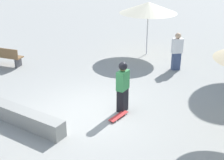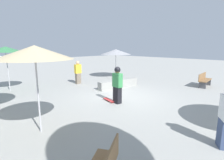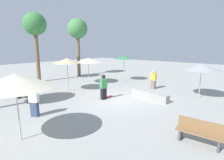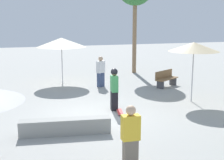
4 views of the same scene
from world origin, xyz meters
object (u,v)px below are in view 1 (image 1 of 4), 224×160
object	(u,v)px
shade_umbrella_cream	(148,7)
bystander_far	(177,52)
skateboard	(119,116)
bench_far	(5,56)
skater_main	(123,85)
concrete_ledge	(25,118)

from	to	relation	value
shade_umbrella_cream	bystander_far	size ratio (longest dim) A/B	1.68
skateboard	bench_far	size ratio (longest dim) A/B	0.51
skateboard	shade_umbrella_cream	bearing A→B (deg)	-156.17
skater_main	bench_far	size ratio (longest dim) A/B	1.02
skater_main	skateboard	distance (m)	0.97
skater_main	concrete_ledge	size ratio (longest dim) A/B	0.59
shade_umbrella_cream	bystander_far	distance (m)	2.73
skateboard	bystander_far	world-z (taller)	bystander_far
concrete_ledge	bystander_far	bearing A→B (deg)	-24.90
skateboard	skater_main	bearing A→B (deg)	-158.65
concrete_ledge	bystander_far	distance (m)	7.02
bench_far	skateboard	bearing A→B (deg)	-22.62
skateboard	bystander_far	size ratio (longest dim) A/B	0.51
bench_far	bystander_far	size ratio (longest dim) A/B	1.01
concrete_ledge	skater_main	bearing A→B (deg)	-48.37
skater_main	concrete_ledge	xyz separation A→B (m)	(-2.01, 2.27, -0.65)
bench_far	skater_main	bearing A→B (deg)	-18.88
shade_umbrella_cream	concrete_ledge	bearing A→B (deg)	171.62
skater_main	skateboard	xyz separation A→B (m)	(-0.47, -0.07, -0.84)
skateboard	bystander_far	xyz separation A→B (m)	(4.80, -0.61, 0.74)
shade_umbrella_cream	bystander_far	xyz separation A→B (m)	(-1.44, -1.80, -1.47)
skateboard	bench_far	xyz separation A→B (m)	(2.17, 6.38, 0.37)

